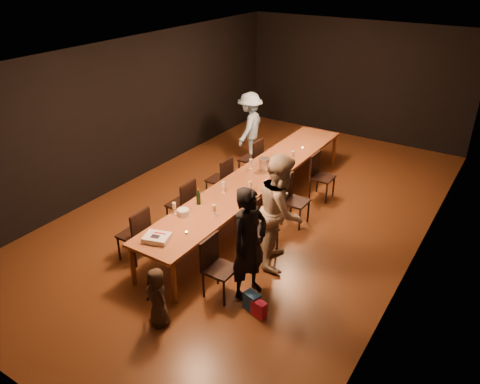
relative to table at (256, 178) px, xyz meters
The scene contains 30 objects.
ground 0.70m from the table, ahead, with size 10.00×10.00×0.00m, color #482512.
room_shell 1.38m from the table, ahead, with size 6.04×10.04×3.02m.
table is the anchor object (origin of this frame).
chair_right_0 2.56m from the table, 70.50° to the right, with size 0.42×0.42×0.93m, color black, non-canonical shape.
chair_right_1 1.49m from the table, 54.69° to the right, with size 0.42×0.42×0.93m, color black, non-canonical shape.
chair_right_2 0.88m from the table, ahead, with size 0.42×0.42×0.93m, color black, non-canonical shape.
chair_right_3 1.49m from the table, 54.69° to the left, with size 0.42×0.42×0.93m, color black, non-canonical shape.
chair_left_0 2.56m from the table, 109.50° to the right, with size 0.42×0.42×0.93m, color black, non-canonical shape.
chair_left_1 1.49m from the table, 125.31° to the right, with size 0.42×0.42×0.93m, color black, non-canonical shape.
chair_left_2 0.88m from the table, behind, with size 0.42×0.42×0.93m, color black, non-canonical shape.
chair_left_3 1.49m from the table, 125.31° to the left, with size 0.42×0.42×0.93m, color black, non-canonical shape.
woman_birthday 2.45m from the table, 61.35° to the right, with size 0.63×0.41×1.72m, color black.
woman_tan 1.66m from the table, 45.72° to the right, with size 0.90×0.70×1.86m, color #C4AE93.
man_blue 2.53m from the table, 124.17° to the left, with size 1.06×0.61×1.63m, color #9BC9EF.
child 3.37m from the table, 81.82° to the right, with size 0.42×0.28×0.87m, color #3A2C20.
gift_bag_red 3.00m from the table, 58.09° to the right, with size 0.21×0.12×0.25m, color #DE214D.
gift_bag_blue 2.86m from the table, 60.05° to the right, with size 0.23×0.15×0.28m, color #2861B1.
birthday_cake 2.65m from the table, 92.05° to the right, with size 0.43×0.39×0.09m.
plate_stack 1.89m from the table, 96.84° to the right, with size 0.19×0.19×0.11m, color white.
champagne_bottle 1.48m from the table, 99.62° to the right, with size 0.07×0.07×0.30m, color black, non-canonical shape.
ice_bucket 0.37m from the table, 91.49° to the left, with size 0.21×0.21×0.23m, color #B1B0B5.
wineglass_0 1.96m from the table, 101.03° to the right, with size 0.06×0.06×0.21m, color beige, non-canonical shape.
wineglass_1 1.65m from the table, 82.79° to the right, with size 0.06×0.06×0.21m, color beige, non-canonical shape.
wineglass_2 0.90m from the table, 98.70° to the right, with size 0.06×0.06×0.21m, color silver, non-canonical shape.
wineglass_3 0.69m from the table, 68.10° to the right, with size 0.06×0.06×0.21m, color beige, non-canonical shape.
wineglass_4 0.37m from the table, 138.03° to the left, with size 0.06×0.06×0.21m, color silver, non-canonical shape.
wineglass_5 1.04m from the table, 75.66° to the left, with size 0.06×0.06×0.21m, color silver, non-canonical shape.
tealight_near 2.28m from the table, 86.23° to the right, with size 0.05×0.05×0.03m, color #B2B7B2.
tealight_mid 0.28m from the table, 56.28° to the left, with size 0.05×0.05×0.03m, color #B2B7B2.
tealight_far 1.68m from the table, 84.87° to the left, with size 0.05×0.05×0.03m, color #B2B7B2.
Camera 1 is at (4.01, -6.81, 4.52)m, focal length 35.00 mm.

